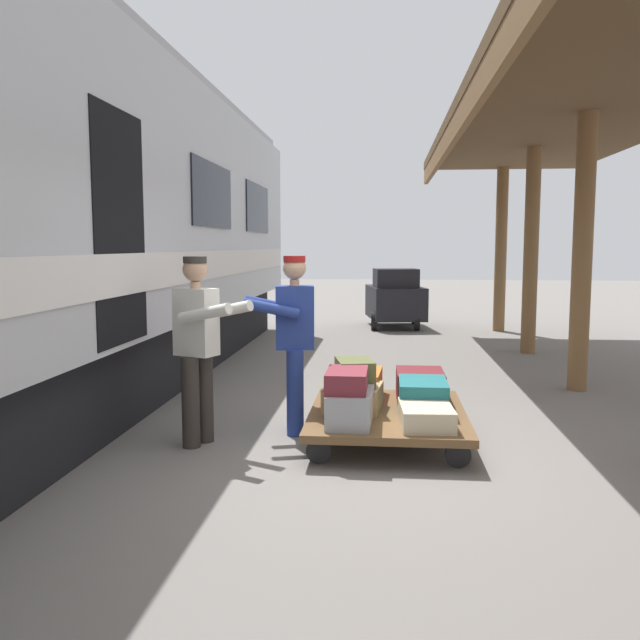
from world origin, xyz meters
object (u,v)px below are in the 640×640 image
at_px(luggage_cart, 388,415).
at_px(suitcase_gray_aluminum, 350,407).
at_px(suitcase_maroon_trunk, 420,385).
at_px(suitcase_tan_vintage, 353,397).
at_px(suitcase_teal_softside, 423,396).
at_px(porter_in_overalls, 293,338).
at_px(suitcase_orange_carryall, 355,384).
at_px(porter_by_door, 198,344).
at_px(suitcase_burgundy_valise, 347,380).
at_px(baggage_tug, 395,299).
at_px(suitcase_olive_duffel, 355,372).
at_px(suitcase_cream_canvas, 426,415).

height_order(luggage_cart, suitcase_gray_aluminum, suitcase_gray_aluminum).
height_order(suitcase_maroon_trunk, suitcase_tan_vintage, suitcase_maroon_trunk).
relative_size(luggage_cart, suitcase_teal_softside, 2.92).
bearing_deg(suitcase_teal_softside, suitcase_tan_vintage, 0.00).
relative_size(suitcase_gray_aluminum, porter_in_overalls, 0.37).
distance_m(suitcase_teal_softside, suitcase_orange_carryall, 0.81).
relative_size(suitcase_tan_vintage, porter_by_door, 0.32).
distance_m(suitcase_burgundy_valise, baggage_tug, 9.15).
height_order(suitcase_maroon_trunk, porter_by_door, porter_by_door).
bearing_deg(suitcase_olive_duffel, baggage_tug, -93.36).
bearing_deg(suitcase_tan_vintage, porter_by_door, 12.38).
distance_m(suitcase_cream_canvas, suitcase_orange_carryall, 1.18).
bearing_deg(suitcase_olive_duffel, luggage_cart, 176.84).
bearing_deg(baggage_tug, suitcase_tan_vintage, 86.56).
bearing_deg(baggage_tug, suitcase_maroon_trunk, 90.85).
bearing_deg(suitcase_olive_duffel, porter_in_overalls, -14.09).
bearing_deg(suitcase_cream_canvas, suitcase_olive_duffel, -39.32).
relative_size(suitcase_burgundy_valise, porter_in_overalls, 0.33).
bearing_deg(suitcase_maroon_trunk, luggage_cart, 57.22).
height_order(suitcase_cream_canvas, porter_by_door, porter_by_door).
xyz_separation_m(luggage_cart, porter_in_overalls, (0.91, -0.17, 0.69)).
height_order(suitcase_gray_aluminum, porter_in_overalls, porter_in_overalls).
bearing_deg(suitcase_cream_canvas, luggage_cart, -57.22).
relative_size(suitcase_teal_softside, porter_by_door, 0.36).
xyz_separation_m(suitcase_teal_softside, suitcase_orange_carryall, (0.64, -0.50, -0.01)).
height_order(suitcase_cream_canvas, baggage_tug, baggage_tug).
bearing_deg(suitcase_burgundy_valise, porter_by_door, -7.74).
xyz_separation_m(suitcase_teal_softside, porter_in_overalls, (1.23, -0.17, 0.50)).
height_order(suitcase_tan_vintage, baggage_tug, baggage_tug).
height_order(luggage_cart, suitcase_orange_carryall, suitcase_orange_carryall).
bearing_deg(baggage_tug, suitcase_cream_canvas, 90.76).
height_order(suitcase_orange_carryall, suitcase_burgundy_valise, suitcase_burgundy_valise).
xyz_separation_m(suitcase_teal_softside, suitcase_olive_duffel, (0.63, -0.02, 0.21)).
distance_m(suitcase_cream_canvas, suitcase_gray_aluminum, 0.64).
xyz_separation_m(suitcase_teal_softside, suitcase_burgundy_valise, (0.67, 0.48, 0.23)).
bearing_deg(porter_in_overalls, suitcase_teal_softside, 172.24).
bearing_deg(luggage_cart, suitcase_teal_softside, 180.00).
bearing_deg(suitcase_gray_aluminum, suitcase_orange_carryall, -90.00).
distance_m(suitcase_gray_aluminum, porter_by_door, 1.48).
distance_m(luggage_cart, porter_by_door, 1.85).
distance_m(suitcase_teal_softside, suitcase_gray_aluminum, 0.81).
height_order(suitcase_orange_carryall, suitcase_olive_duffel, suitcase_olive_duffel).
bearing_deg(suitcase_orange_carryall, suitcase_maroon_trunk, 180.00).
bearing_deg(luggage_cart, baggage_tug, -91.32).
relative_size(luggage_cart, suitcase_orange_carryall, 2.88).
relative_size(suitcase_teal_softside, porter_in_overalls, 0.36).
bearing_deg(suitcase_cream_canvas, suitcase_gray_aluminum, 0.00).
height_order(suitcase_maroon_trunk, suitcase_olive_duffel, suitcase_olive_duffel).
relative_size(suitcase_maroon_trunk, baggage_tug, 0.33).
height_order(suitcase_olive_duffel, baggage_tug, baggage_tug).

